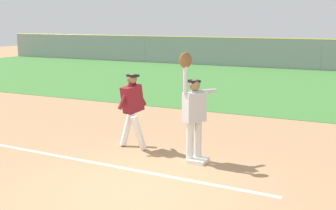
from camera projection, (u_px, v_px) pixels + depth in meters
ground_plane at (133, 189)px, 8.02m from camera, size 69.98×69.98×0.00m
outfield_grass at (296, 86)px, 20.37m from camera, size 46.84×14.28×0.01m
chalk_foul_line at (21, 149)px, 10.46m from camera, size 11.99×0.60×0.01m
first_base at (198, 160)px, 9.48m from camera, size 0.38×0.38×0.08m
fielder at (193, 109)px, 9.37m from camera, size 0.58×0.81×2.28m
runner at (132, 106)px, 10.37m from camera, size 0.76×0.83×1.72m
baseball at (182, 58)px, 9.62m from camera, size 0.07×0.07×0.07m
outfield_fence at (321, 55)px, 26.47m from camera, size 46.92×0.08×1.82m
parked_car_blue at (229, 52)px, 32.57m from camera, size 4.58×2.49×1.25m
parked_car_tan at (335, 54)px, 30.07m from camera, size 4.58×2.48×1.25m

